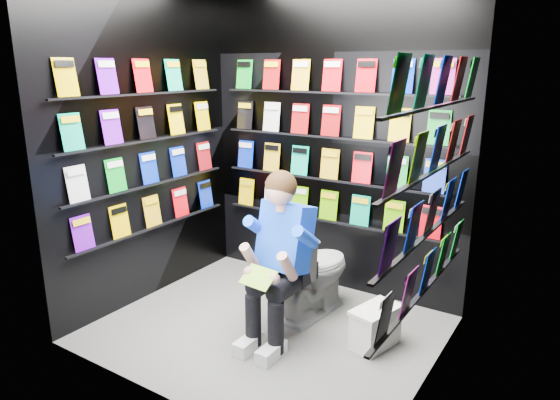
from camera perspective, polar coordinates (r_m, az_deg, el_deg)
The scene contains 13 objects.
floor at distance 3.91m, azimuth -1.49°, elevation -14.54°, with size 2.40×2.40×0.00m, color slate.
wall_back at distance 4.31m, azimuth 5.96°, elevation 6.53°, with size 2.40×0.04×2.60m, color black.
wall_front at distance 2.72m, azimuth -13.67°, elevation 1.14°, with size 2.40×0.04×2.60m, color black.
wall_left at distance 4.25m, azimuth -15.17°, elevation 5.97°, with size 0.04×2.00×2.60m, color black.
wall_right at distance 2.97m, azimuth 17.86°, elevation 1.99°, with size 0.04×2.00×2.60m, color black.
comics_back at distance 4.28m, azimuth 5.78°, elevation 6.55°, with size 2.10×0.06×1.37m, color red, non-canonical shape.
comics_left at distance 4.23m, azimuth -14.90°, elevation 6.01°, with size 0.06×1.70×1.37m, color red, non-canonical shape.
comics_right at distance 2.97m, azimuth 17.31°, elevation 2.16°, with size 0.06×1.70×1.37m, color red, non-canonical shape.
toilet at distance 4.00m, azimuth 3.66°, elevation -8.03°, with size 0.42×0.75×0.73m, color white.
longbox at distance 3.71m, azimuth 10.81°, elevation -14.25°, with size 0.20×0.36×0.27m, color white.
longbox_lid at distance 3.64m, azimuth 10.93°, elevation -12.21°, with size 0.22×0.38×0.03m, color white.
reader at distance 3.55m, azimuth 0.74°, elevation -4.36°, with size 0.49×0.72×1.33m, color blue, non-canonical shape.
held_comic at distance 3.35m, azimuth -2.50°, elevation -8.82°, with size 0.24×0.01×0.16m, color green.
Camera 1 is at (1.93, -2.80, 1.93)m, focal length 32.00 mm.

